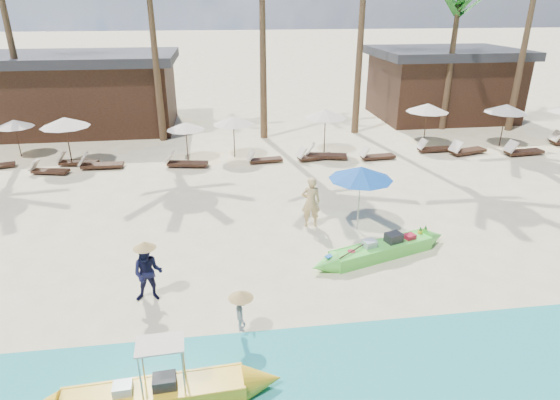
{
  "coord_description": "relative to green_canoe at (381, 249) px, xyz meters",
  "views": [
    {
      "loc": [
        -0.42,
        -11.18,
        7.0
      ],
      "look_at": [
        1.39,
        2.0,
        1.33
      ],
      "focal_mm": 30.0,
      "sensor_mm": 36.0,
      "label": 1
    }
  ],
  "objects": [
    {
      "name": "resort_parasol_5",
      "position": [
        -6.08,
        10.09,
        1.43
      ],
      "size": [
        1.78,
        1.78,
        1.83
      ],
      "color": "#372116",
      "rests_on": "ground"
    },
    {
      "name": "resort_parasol_4",
      "position": [
        -11.39,
        10.11,
        1.79
      ],
      "size": [
        2.16,
        2.16,
        2.23
      ],
      "color": "#372116",
      "rests_on": "ground"
    },
    {
      "name": "lounger_9_right",
      "position": [
        10.16,
        8.61,
        -0.0
      ],
      "size": [
        2.02,
        0.78,
        0.67
      ],
      "rotation": [
        0.0,
        0.0,
        0.09
      ],
      "color": "#372116",
      "rests_on": "ground"
    },
    {
      "name": "resort_parasol_9",
      "position": [
        9.98,
        10.21,
        1.76
      ],
      "size": [
        2.13,
        2.13,
        2.2
      ],
      "color": "#372116",
      "rests_on": "ground"
    },
    {
      "name": "lounger_4_left",
      "position": [
        -11.17,
        9.98,
        -0.02
      ],
      "size": [
        1.82,
        0.72,
        0.6
      ],
      "rotation": [
        0.0,
        0.0,
        -0.1
      ],
      "color": "#372116",
      "rests_on": "ground"
    },
    {
      "name": "resort_parasol_7",
      "position": [
        0.64,
        10.45,
        1.72
      ],
      "size": [
        2.1,
        2.1,
        2.16
      ],
      "color": "#372116",
      "rests_on": "ground"
    },
    {
      "name": "lounger_6_right",
      "position": [
        -0.15,
        9.25,
        -0.02
      ],
      "size": [
        1.91,
        0.95,
        0.62
      ],
      "rotation": [
        0.0,
        0.0,
        0.22
      ],
      "color": "#372116",
      "rests_on": "ground"
    },
    {
      "name": "vendor_yellow",
      "position": [
        -4.32,
        -3.04,
        0.41
      ],
      "size": [
        0.39,
        0.61,
        0.91
      ],
      "primitive_type": "imported",
      "rotation": [
        0.0,
        0.0,
        1.66
      ],
      "color": "gray",
      "rests_on": "ground"
    },
    {
      "name": "lounger_4_right",
      "position": [
        -10.01,
        9.36,
        -0.01
      ],
      "size": [
        1.93,
        0.61,
        0.65
      ],
      "rotation": [
        0.0,
        0.0,
        -0.01
      ],
      "color": "#372116",
      "rests_on": "ground"
    },
    {
      "name": "lounger_3_right",
      "position": [
        -12.09,
        8.93,
        -0.04
      ],
      "size": [
        1.71,
        0.86,
        0.56
      ],
      "rotation": [
        0.0,
        0.0,
        -0.23
      ],
      "color": "#372116",
      "rests_on": "ground"
    },
    {
      "name": "ground",
      "position": [
        -4.21,
        -0.44,
        -0.22
      ],
      "size": [
        240.0,
        240.0,
        0.0
      ],
      "primitive_type": "plane",
      "color": "#F5E4B5",
      "rests_on": "ground"
    },
    {
      "name": "resort_parasol_6",
      "position": [
        -3.85,
        10.25,
        1.59
      ],
      "size": [
        1.96,
        1.96,
        2.01
      ],
      "color": "#372116",
      "rests_on": "ground"
    },
    {
      "name": "pavilion_west",
      "position": [
        -12.21,
        17.06,
        1.97
      ],
      "size": [
        10.8,
        6.6,
        4.3
      ],
      "color": "#372116",
      "rests_on": "ground"
    },
    {
      "name": "resort_parasol_8",
      "position": [
        6.08,
        10.9,
        1.77
      ],
      "size": [
        2.14,
        2.14,
        2.21
      ],
      "color": "#372116",
      "rests_on": "ground"
    },
    {
      "name": "blue_umbrella",
      "position": [
        -0.2,
        1.81,
        1.77
      ],
      "size": [
        2.05,
        2.05,
        2.21
      ],
      "color": "#99999E",
      "rests_on": "ground"
    },
    {
      "name": "vendor_green",
      "position": [
        -6.53,
        -1.3,
        0.54
      ],
      "size": [
        0.78,
        0.63,
        1.54
      ],
      "primitive_type": "imported",
      "rotation": [
        0.0,
        0.0,
        -0.06
      ],
      "color": "#131435",
      "rests_on": "ground"
    },
    {
      "name": "palm_6",
      "position": [
        8.63,
        14.08,
        6.83
      ],
      "size": [
        2.08,
        2.08,
        8.51
      ],
      "color": "brown",
      "rests_on": "ground"
    },
    {
      "name": "lounger_5_left",
      "position": [
        -6.19,
        9.08,
        -0.01
      ],
      "size": [
        1.97,
        0.92,
        0.64
      ],
      "rotation": [
        0.0,
        0.0,
        -0.18
      ],
      "color": "#372116",
      "rests_on": "ground"
    },
    {
      "name": "tourist",
      "position": [
        -1.68,
        2.31,
        0.65
      ],
      "size": [
        0.66,
        0.46,
        1.74
      ],
      "primitive_type": "imported",
      "rotation": [
        0.0,
        0.0,
        3.07
      ],
      "color": "#D9B374",
      "rests_on": "ground"
    },
    {
      "name": "lounger_7_left",
      "position": [
        0.41,
        9.38,
        -0.0
      ],
      "size": [
        2.04,
        1.05,
        0.66
      ],
      "rotation": [
        0.0,
        0.0,
        -0.24
      ],
      "color": "#372116",
      "rests_on": "ground"
    },
    {
      "name": "pavilion_east",
      "position": [
        9.79,
        17.06,
        1.97
      ],
      "size": [
        8.8,
        6.6,
        4.3
      ],
      "color": "#372116",
      "rests_on": "ground"
    },
    {
      "name": "lounger_9_left",
      "position": [
        7.49,
        9.1,
        -0.0
      ],
      "size": [
        2.06,
        1.1,
        0.67
      ],
      "rotation": [
        0.0,
        0.0,
        0.26
      ],
      "color": "#372116",
      "rests_on": "ground"
    },
    {
      "name": "resort_parasol_3",
      "position": [
        -14.19,
        11.74,
        1.42
      ],
      "size": [
        1.77,
        1.77,
        1.82
      ],
      "color": "#372116",
      "rests_on": "ground"
    },
    {
      "name": "green_canoe",
      "position": [
        0.0,
        0.0,
        0.0
      ],
      "size": [
        5.1,
        1.93,
        0.67
      ],
      "rotation": [
        0.0,
        0.0,
        0.31
      ],
      "color": "#57E546",
      "rests_on": "ground"
    },
    {
      "name": "lounger_8_left",
      "position": [
        6.06,
        9.72,
        -0.02
      ],
      "size": [
        1.81,
        0.6,
        0.61
      ],
      "rotation": [
        0.0,
        0.0,
        0.03
      ],
      "color": "#372116",
      "rests_on": "ground"
    },
    {
      "name": "lounger_7_right",
      "position": [
        2.82,
        8.94,
        -0.03
      ],
      "size": [
        1.75,
        0.67,
        0.58
      ],
      "rotation": [
        0.0,
        0.0,
        0.09
      ],
      "color": "#372116",
      "rests_on": "ground"
    },
    {
      "name": "lounger_6_left",
      "position": [
        -2.57,
        9.18,
        -0.04
      ],
      "size": [
        1.69,
        0.69,
        0.56
      ],
      "rotation": [
        0.0,
        0.0,
        0.11
      ],
      "color": "#372116",
      "rests_on": "ground"
    },
    {
      "name": "yellow_canoe",
      "position": [
        -6.06,
        -4.78,
        0.0
      ],
      "size": [
        5.4,
        0.91,
        1.4
      ],
      "rotation": [
        0.0,
        0.0,
        0.06
      ],
      "color": "yellow",
      "rests_on": "ground"
    }
  ]
}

